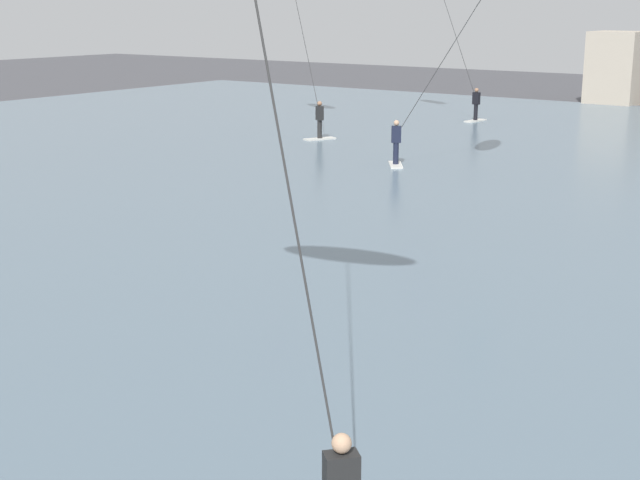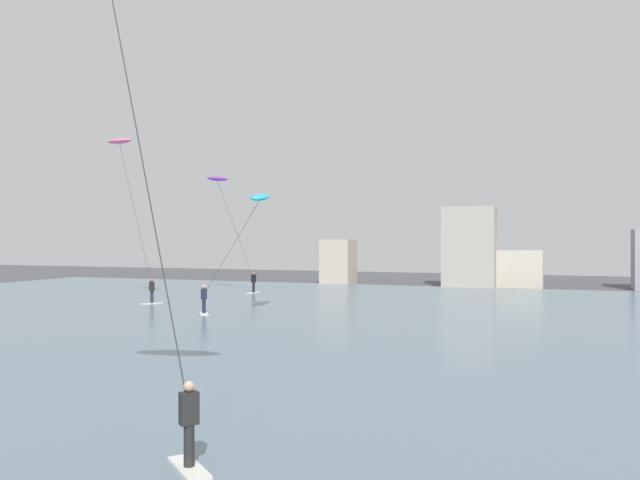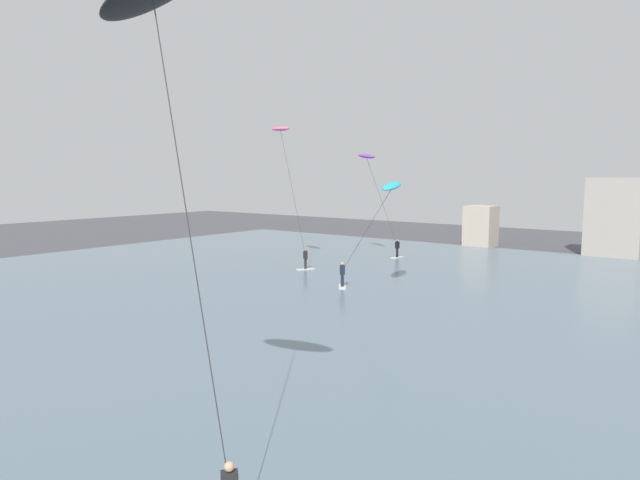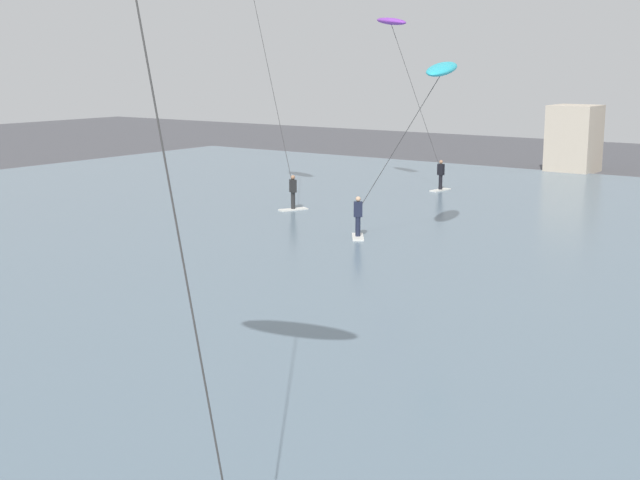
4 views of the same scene
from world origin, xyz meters
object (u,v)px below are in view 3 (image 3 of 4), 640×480
object	(u,v)px
kitesurfer_purple	(371,169)
kitesurfer_pink	(283,144)
kitesurfer_cyan	(386,197)
kitesurfer_black	(158,29)

from	to	relation	value
kitesurfer_purple	kitesurfer_pink	bearing A→B (deg)	-111.99
kitesurfer_cyan	kitesurfer_black	size ratio (longest dim) A/B	0.61
kitesurfer_cyan	kitesurfer_pink	distance (m)	13.10
kitesurfer_cyan	kitesurfer_black	world-z (taller)	kitesurfer_black
kitesurfer_cyan	kitesurfer_purple	size ratio (longest dim) A/B	0.75
kitesurfer_purple	kitesurfer_pink	world-z (taller)	kitesurfer_pink
kitesurfer_purple	kitesurfer_black	xyz separation A→B (m)	(15.96, -33.86, 2.36)
kitesurfer_purple	kitesurfer_black	distance (m)	37.51
kitesurfer_cyan	kitesurfer_pink	size ratio (longest dim) A/B	0.62
kitesurfer_purple	kitesurfer_cyan	bearing A→B (deg)	-54.49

